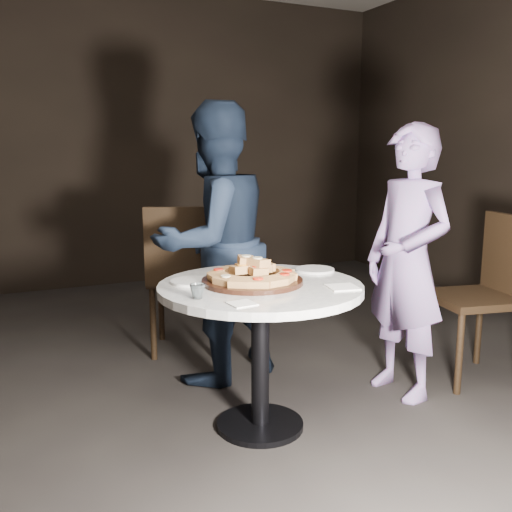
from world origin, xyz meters
The scene contains 13 objects.
floor centered at (0.00, 0.00, 0.00)m, with size 7.00×7.00×0.00m, color black.
table centered at (-0.01, -0.03, 0.61)m, with size 1.26×1.26×0.75m.
serving_board centered at (-0.04, 0.00, 0.76)m, with size 0.49×0.49×0.02m, color black.
focaccia_pile centered at (-0.04, 0.00, 0.80)m, with size 0.44×0.44×0.12m.
plate_left centered at (-0.31, 0.14, 0.75)m, with size 0.21×0.21×0.01m, color white.
plate_right centered at (0.39, 0.13, 0.75)m, with size 0.21×0.21×0.01m, color white.
water_glass centered at (-0.38, -0.16, 0.78)m, with size 0.07×0.07×0.06m, color silver.
napkin_near centered at (-0.24, -0.33, 0.75)m, with size 0.11×0.11×0.01m, color white.
napkin_far centered at (0.30, -0.26, 0.75)m, with size 0.14×0.14×0.01m, color white.
chair_far centered at (-0.02, 1.15, 0.60)m, with size 0.64×0.65×1.03m.
chair_right centered at (1.53, 0.00, 0.58)m, with size 0.58×0.56×1.01m.
diner_navy centered at (0.02, 0.69, 0.84)m, with size 0.81×0.63×1.67m, color black.
diner_teal centered at (0.92, 0.02, 0.77)m, with size 0.56×0.37×1.54m, color #866FAB.
Camera 1 is at (-1.17, -2.46, 1.39)m, focal length 40.00 mm.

